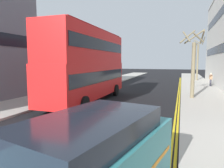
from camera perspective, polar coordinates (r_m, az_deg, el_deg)
The scene contains 10 objects.
sidewalk_right at distance 17.01m, azimuth 25.50°, elevation -4.78°, with size 4.00×80.00×0.14m, color #ADA89E.
sidewalk_left at distance 20.16m, azimuth -14.37°, elevation -2.73°, with size 4.00×80.00×0.14m, color #ADA89E.
kerb_line_outer at distance 14.95m, azimuth 18.29°, elevation -6.20°, with size 0.10×56.00×0.01m, color yellow.
kerb_line_inner at distance 14.95m, azimuth 17.67°, elevation -6.18°, with size 0.10×56.00×0.01m, color yellow.
traffic_island at distance 7.19m, azimuth -23.76°, elevation -19.79°, with size 1.10×2.20×0.10m, color #ADA89E.
keep_left_bollard at distance 6.96m, azimuth -23.98°, elevation -15.65°, with size 0.36×0.28×1.11m.
double_decker_bus_away at distance 16.10m, azimuth -6.71°, elevation 5.79°, with size 2.91×10.84×5.64m.
pedestrian_far at distance 27.77m, azimuth 26.01°, elevation 1.15°, with size 0.34×0.22×1.62m.
street_tree_near at distance 18.16m, azimuth 21.84°, elevation 5.39°, with size 2.02×2.10×5.74m.
street_tree_far at distance 36.53m, azimuth 22.96°, elevation 6.38°, with size 1.68×1.63×7.04m.
Camera 1 is at (4.49, -0.61, 3.14)m, focal length 32.52 mm.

